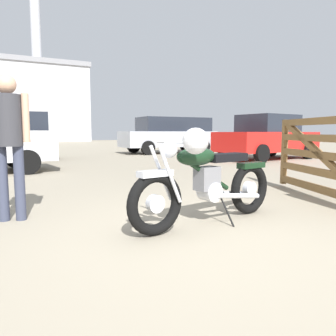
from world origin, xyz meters
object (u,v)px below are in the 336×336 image
at_px(vintage_motorcycle, 206,181).
at_px(timber_gate, 335,155).
at_px(white_estate_far, 267,137).
at_px(dark_sedan_left, 170,134).
at_px(bystander, 8,132).

bearing_deg(vintage_motorcycle, timber_gate, 171.83).
bearing_deg(vintage_motorcycle, white_estate_far, -148.11).
height_order(timber_gate, white_estate_far, white_estate_far).
xyz_separation_m(timber_gate, white_estate_far, (4.33, 6.53, 0.13)).
bearing_deg(white_estate_far, dark_sedan_left, 99.67).
relative_size(vintage_motorcycle, dark_sedan_left, 0.42).
relative_size(timber_gate, white_estate_far, 0.56).
height_order(vintage_motorcycle, white_estate_far, white_estate_far).
bearing_deg(bystander, dark_sedan_left, -21.18).
height_order(bystander, dark_sedan_left, dark_sedan_left).
bearing_deg(dark_sedan_left, bystander, 53.73).
bearing_deg(white_estate_far, timber_gate, -134.84).
bearing_deg(bystander, white_estate_far, -45.22).
bearing_deg(dark_sedan_left, white_estate_far, 106.76).
height_order(white_estate_far, dark_sedan_left, dark_sedan_left).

